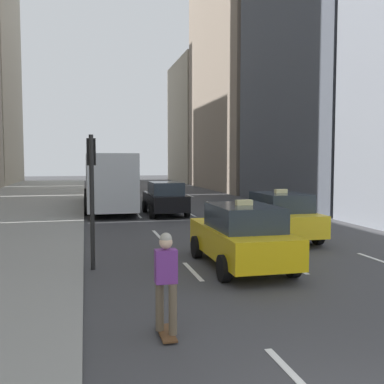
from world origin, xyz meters
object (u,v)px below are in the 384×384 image
taxi_lead (241,235)px  city_bus (107,179)px  taxi_second (278,216)px  sedan_black_near (165,198)px  traffic_light_pole (92,180)px  skateboarder (166,279)px

taxi_lead → city_bus: size_ratio=0.38×
taxi_lead → taxi_second: bearing=53.6°
sedan_black_near → traffic_light_pole: size_ratio=1.24×
taxi_lead → taxi_second: (2.80, 3.79, 0.00)m
city_bus → traffic_light_pole: (-1.14, -15.19, 0.62)m
taxi_lead → skateboarder: taxi_lead is taller
city_bus → traffic_light_pole: 15.25m
sedan_black_near → traffic_light_pole: 11.95m
skateboarder → traffic_light_pole: (-1.11, 5.04, 1.45)m
taxi_lead → taxi_second: 4.72m
taxi_second → taxi_lead: bearing=-126.4°
taxi_second → sedan_black_near: size_ratio=0.99×
taxi_lead → sedan_black_near: bearing=90.0°
taxi_second → sedan_black_near: (-2.80, 8.17, 0.02)m
sedan_black_near → city_bus: (-2.81, 4.01, 0.89)m
traffic_light_pole → taxi_lead: bearing=-11.2°
sedan_black_near → skateboarder: size_ratio=2.56×
city_bus → skateboarder: city_bus is taller
taxi_lead → traffic_light_pole: bearing=168.8°
city_bus → sedan_black_near: bearing=-55.0°
sedan_black_near → taxi_lead: bearing=-90.0°
taxi_lead → skateboarder: (-2.84, -4.26, 0.08)m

